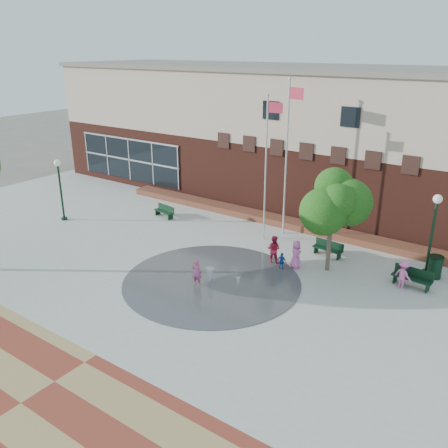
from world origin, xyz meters
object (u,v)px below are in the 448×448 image
Objects in this scene: bench_left at (164,214)px; trash_can at (435,267)px; flagpole_left at (267,162)px; child_splash at (197,272)px; flagpole_right at (287,151)px.

bench_left is 16.37m from trash_can.
flagpole_left reaches higher than child_splash.
bench_left is (-7.70, -1.93, -4.73)m from flagpole_right.
flagpole_right is at bearing 173.98° from trash_can.
bench_left is (-7.20, -0.53, -4.29)m from flagpole_left.
trash_can is at bearing 1.40° from flagpole_left.
child_splash is at bearing -74.30° from flagpole_right.
trash_can is (9.13, 0.49, -3.97)m from flagpole_left.
flagpole_left is 0.92× the size of flagpole_right.
flagpole_right is 7.90× the size of trash_can.
child_splash reaches higher than trash_can.
flagpole_left is at bearing -176.91° from trash_can.
flagpole_right reaches higher than child_splash.
flagpole_left is at bearing 13.51° from bench_left.
flagpole_left is 7.24× the size of trash_can.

